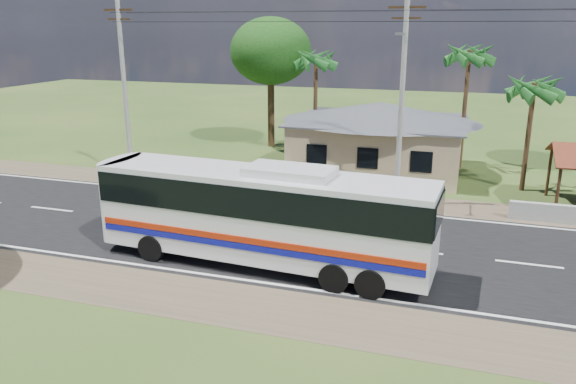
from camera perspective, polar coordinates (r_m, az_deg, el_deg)
name	(u,v)px	position (r m, az deg, el deg)	size (l,w,h in m)	color
ground	(308,239)	(24.63, 2.00, -4.80)	(120.00, 120.00, 0.00)	#254117
road	(308,239)	(24.63, 2.00, -4.78)	(120.00, 16.00, 0.03)	black
house	(379,130)	(36.03, 9.26, 6.25)	(12.40, 10.00, 5.00)	tan
utility_poles	(395,92)	(28.97, 10.85, 9.94)	(32.80, 2.22, 11.00)	#9E9E99
palm_near	(534,88)	(33.42, 23.72, 9.61)	(2.80, 2.80, 6.70)	#47301E
palm_mid	(469,56)	(37.64, 17.94, 13.05)	(2.80, 2.80, 8.20)	#47301E
palm_far	(316,60)	(39.49, 2.86, 13.24)	(2.80, 2.80, 7.70)	#47301E
tree_behind_house	(271,51)	(42.56, -1.78, 14.08)	(6.00, 6.00, 9.61)	#47301E
coach_bus	(263,209)	(21.29, -2.51, -1.71)	(13.11, 3.54, 4.03)	silver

